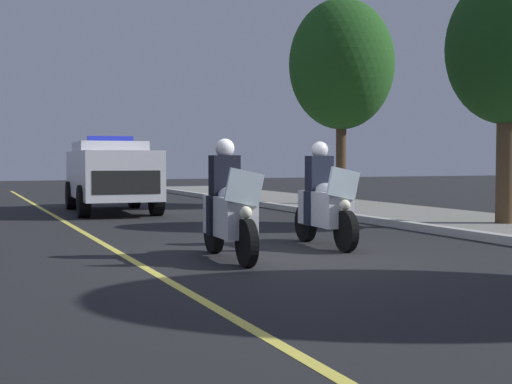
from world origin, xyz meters
name	(u,v)px	position (x,y,z in m)	size (l,w,h in m)	color
ground_plane	(287,257)	(0.00, 0.00, 0.00)	(80.00, 80.00, 0.00)	black
curb_strip	(504,239)	(0.00, 4.07, 0.07)	(48.00, 0.24, 0.15)	#B7B5AD
lane_stripe_center	(142,266)	(0.00, -2.15, 0.00)	(48.00, 0.12, 0.01)	#E0D14C
police_motorcycle_lead_left	(229,210)	(-0.11, -0.86, 0.70)	(2.14, 0.60, 1.72)	black
police_motorcycle_lead_right	(324,204)	(-0.90, 1.12, 0.70)	(2.14, 0.60, 1.72)	black
police_suv	(111,173)	(-9.66, -0.58, 1.07)	(5.00, 2.29, 2.05)	silver
tree_mid_block	(508,50)	(-2.12, 6.07, 3.68)	(2.52, 2.52, 5.20)	#4C3823
tree_far_back	(342,65)	(-9.10, 6.22, 4.25)	(3.14, 3.14, 6.11)	#42301E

